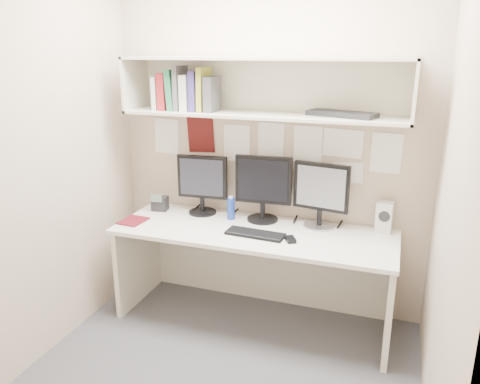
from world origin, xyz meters
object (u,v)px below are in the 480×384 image
(keyboard, at_px, (255,234))
(monitor_left, at_px, (202,182))
(desk, at_px, (253,276))
(desk_phone, at_px, (160,203))
(monitor_right, at_px, (321,193))
(monitor_center, at_px, (263,186))
(maroon_notebook, at_px, (133,221))
(speaker, at_px, (384,217))

(keyboard, bearing_deg, monitor_left, 153.05)
(desk, height_order, desk_phone, desk_phone)
(monitor_left, bearing_deg, desk_phone, -175.85)
(monitor_right, distance_m, desk_phone, 1.29)
(desk, distance_m, desk_phone, 0.96)
(monitor_left, relative_size, monitor_center, 0.93)
(maroon_notebook, bearing_deg, speaker, 16.95)
(speaker, bearing_deg, monitor_left, -172.98)
(desk, distance_m, keyboard, 0.39)
(monitor_right, bearing_deg, desk_phone, -168.15)
(desk, xyz_separation_m, monitor_left, (-0.49, 0.22, 0.62))
(monitor_right, height_order, desk_phone, monitor_right)
(monitor_left, relative_size, maroon_notebook, 2.24)
(keyboard, distance_m, maroon_notebook, 0.95)
(desk_phone, bearing_deg, keyboard, -25.92)
(monitor_left, distance_m, speaker, 1.38)
(monitor_left, bearing_deg, monitor_right, -4.55)
(monitor_left, bearing_deg, speaker, -2.54)
(monitor_left, distance_m, monitor_center, 0.49)
(desk, relative_size, monitor_left, 4.35)
(monitor_left, height_order, keyboard, monitor_left)
(monitor_center, bearing_deg, monitor_left, 175.61)
(keyboard, height_order, desk_phone, desk_phone)
(monitor_center, height_order, desk_phone, monitor_center)
(monitor_center, height_order, monitor_right, monitor_center)
(maroon_notebook, height_order, desk_phone, desk_phone)
(desk, xyz_separation_m, monitor_center, (0.00, 0.22, 0.63))
(monitor_left, relative_size, keyboard, 1.12)
(desk, height_order, monitor_center, monitor_center)
(monitor_right, distance_m, keyboard, 0.56)
(keyboard, bearing_deg, monitor_center, 100.79)
(monitor_center, height_order, maroon_notebook, monitor_center)
(desk, height_order, speaker, speaker)
(speaker, bearing_deg, monitor_center, -171.84)
(monitor_right, relative_size, maroon_notebook, 2.30)
(maroon_notebook, bearing_deg, monitor_center, 25.58)
(monitor_center, distance_m, keyboard, 0.41)
(monitor_left, distance_m, monitor_right, 0.92)
(monitor_center, distance_m, speaker, 0.89)
(desk, bearing_deg, speaker, 16.94)
(monitor_center, height_order, keyboard, monitor_center)
(monitor_center, distance_m, monitor_right, 0.43)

